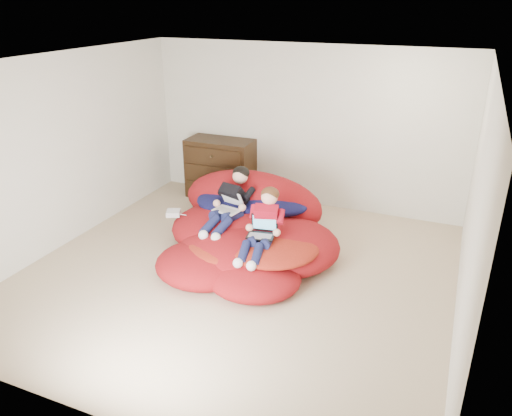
{
  "coord_description": "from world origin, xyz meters",
  "views": [
    {
      "loc": [
        2.28,
        -4.8,
        3.14
      ],
      "look_at": [
        0.06,
        0.45,
        0.7
      ],
      "focal_mm": 35.0,
      "sensor_mm": 36.0,
      "label": 1
    }
  ],
  "objects_px": {
    "older_boy": "(232,199)",
    "laptop_white": "(229,205)",
    "beanbag_pile": "(248,232)",
    "younger_boy": "(263,223)",
    "dresser": "(220,168)",
    "laptop_black": "(262,230)"
  },
  "relations": [
    {
      "from": "beanbag_pile",
      "to": "older_boy",
      "type": "xyz_separation_m",
      "value": [
        -0.26,
        0.07,
        0.4
      ]
    },
    {
      "from": "younger_boy",
      "to": "laptop_white",
      "type": "height_order",
      "value": "younger_boy"
    },
    {
      "from": "dresser",
      "to": "laptop_black",
      "type": "distance_m",
      "value": 2.59
    },
    {
      "from": "laptop_black",
      "to": "younger_boy",
      "type": "bearing_deg",
      "value": 90.0
    },
    {
      "from": "dresser",
      "to": "laptop_white",
      "type": "relative_size",
      "value": 2.77
    },
    {
      "from": "dresser",
      "to": "younger_boy",
      "type": "bearing_deg",
      "value": -51.78
    },
    {
      "from": "younger_boy",
      "to": "laptop_white",
      "type": "bearing_deg",
      "value": 148.95
    },
    {
      "from": "laptop_white",
      "to": "laptop_black",
      "type": "distance_m",
      "value": 0.76
    },
    {
      "from": "dresser",
      "to": "laptop_black",
      "type": "xyz_separation_m",
      "value": [
        1.59,
        -2.05,
        0.07
      ]
    },
    {
      "from": "laptop_white",
      "to": "laptop_black",
      "type": "bearing_deg",
      "value": -32.93
    },
    {
      "from": "older_boy",
      "to": "laptop_white",
      "type": "bearing_deg",
      "value": -90.0
    },
    {
      "from": "laptop_black",
      "to": "beanbag_pile",
      "type": "bearing_deg",
      "value": 131.68
    },
    {
      "from": "beanbag_pile",
      "to": "laptop_white",
      "type": "xyz_separation_m",
      "value": [
        -0.26,
        -0.01,
        0.36
      ]
    },
    {
      "from": "laptop_white",
      "to": "beanbag_pile",
      "type": "bearing_deg",
      "value": 2.77
    },
    {
      "from": "dresser",
      "to": "younger_boy",
      "type": "xyz_separation_m",
      "value": [
        1.59,
        -2.02,
        0.15
      ]
    },
    {
      "from": "beanbag_pile",
      "to": "laptop_white",
      "type": "distance_m",
      "value": 0.44
    },
    {
      "from": "younger_boy",
      "to": "older_boy",
      "type": "bearing_deg",
      "value": 143.87
    },
    {
      "from": "beanbag_pile",
      "to": "laptop_black",
      "type": "height_order",
      "value": "beanbag_pile"
    },
    {
      "from": "younger_boy",
      "to": "laptop_black",
      "type": "relative_size",
      "value": 2.64
    },
    {
      "from": "older_boy",
      "to": "laptop_white",
      "type": "relative_size",
      "value": 2.82
    },
    {
      "from": "younger_boy",
      "to": "laptop_black",
      "type": "distance_m",
      "value": 0.08
    },
    {
      "from": "dresser",
      "to": "laptop_black",
      "type": "bearing_deg",
      "value": -52.17
    }
  ]
}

